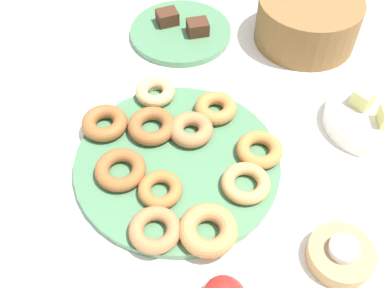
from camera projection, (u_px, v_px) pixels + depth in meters
name	position (u px, v px, depth m)	size (l,w,h in m)	color
ground_plane	(177.00, 165.00, 0.85)	(2.40, 2.40, 0.00)	white
donut_plate	(177.00, 162.00, 0.84)	(0.38, 0.38, 0.02)	#4C7F56
donut_0	(152.00, 126.00, 0.87)	(0.09, 0.09, 0.03)	#995B2D
donut_1	(155.00, 230.00, 0.73)	(0.09, 0.09, 0.02)	#B27547
donut_2	(160.00, 189.00, 0.78)	(0.08, 0.08, 0.02)	#AD6B33
donut_3	(155.00, 92.00, 0.93)	(0.08, 0.08, 0.03)	tan
donut_4	(246.00, 183.00, 0.79)	(0.09, 0.09, 0.02)	tan
donut_5	(216.00, 108.00, 0.90)	(0.08, 0.08, 0.03)	#BC7A3D
donut_6	(259.00, 150.00, 0.83)	(0.09, 0.09, 0.02)	#BC7A3D
donut_7	(105.00, 123.00, 0.87)	(0.09, 0.09, 0.03)	#995B2D
donut_8	(208.00, 230.00, 0.73)	(0.10, 0.10, 0.03)	#C6844C
donut_9	(120.00, 170.00, 0.80)	(0.09, 0.09, 0.03)	#995B2D
donut_10	(191.00, 130.00, 0.86)	(0.08, 0.08, 0.03)	#B27547
cake_plate	(181.00, 32.00, 1.08)	(0.24, 0.24, 0.02)	#4C7F56
brownie_near	(167.00, 17.00, 1.08)	(0.04, 0.05, 0.03)	#472819
brownie_far	(198.00, 27.00, 1.05)	(0.04, 0.05, 0.03)	#472819
candle_holder	(340.00, 255.00, 0.72)	(0.11, 0.11, 0.03)	tan
tealight	(344.00, 249.00, 0.70)	(0.05, 0.05, 0.01)	silver
basket	(307.00, 20.00, 1.03)	(0.23, 0.23, 0.11)	brown
fruit_bowl	(368.00, 120.00, 0.90)	(0.17, 0.17, 0.03)	silver
melon_chunk_left	(363.00, 98.00, 0.89)	(0.04, 0.04, 0.04)	#DBD67A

